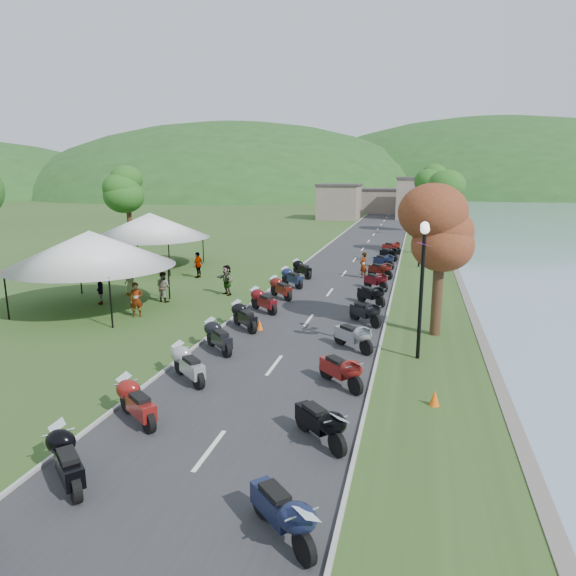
# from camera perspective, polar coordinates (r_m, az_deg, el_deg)

# --- Properties ---
(road) EXTENTS (7.00, 120.00, 0.02)m
(road) POSITION_cam_1_polar(r_m,az_deg,el_deg) (41.59, 7.41, 3.13)
(road) COLOR #2E2E30
(road) RESTS_ON ground
(hills_backdrop) EXTENTS (360.00, 120.00, 76.00)m
(hills_backdrop) POSITION_cam_1_polar(r_m,az_deg,el_deg) (200.94, 12.96, 10.32)
(hills_backdrop) COLOR #285621
(hills_backdrop) RESTS_ON ground
(far_building) EXTENTS (18.00, 16.00, 5.00)m
(far_building) POSITION_cam_1_polar(r_m,az_deg,el_deg) (86.14, 9.75, 9.56)
(far_building) COLOR gray
(far_building) RESTS_ON ground
(moto_row_left) EXTENTS (2.60, 35.44, 1.10)m
(moto_row_left) POSITION_cam_1_polar(r_m,az_deg,el_deg) (18.77, -9.27, -6.90)
(moto_row_left) COLOR #331411
(moto_row_left) RESTS_ON ground
(moto_row_right) EXTENTS (2.60, 46.44, 1.10)m
(moto_row_right) POSITION_cam_1_polar(r_m,az_deg,el_deg) (23.78, 8.44, -2.69)
(moto_row_right) COLOR #331411
(moto_row_right) RESTS_ON ground
(vendor_tent_main) EXTENTS (5.55, 5.55, 4.00)m
(vendor_tent_main) POSITION_cam_1_polar(r_m,az_deg,el_deg) (27.73, -20.92, 1.86)
(vendor_tent_main) COLOR silver
(vendor_tent_main) RESTS_ON ground
(vendor_tent_side) EXTENTS (5.69, 5.69, 4.00)m
(vendor_tent_side) POSITION_cam_1_polar(r_m,az_deg,el_deg) (39.05, -14.97, 5.15)
(vendor_tent_side) COLOR silver
(vendor_tent_side) RESTS_ON ground
(tree_lakeside) EXTENTS (2.61, 2.61, 7.26)m
(tree_lakeside) POSITION_cam_1_polar(r_m,az_deg,el_deg) (22.19, 16.54, 3.96)
(tree_lakeside) COLOR #2B691F
(tree_lakeside) RESTS_ON ground
(pedestrian_a) EXTENTS (0.76, 0.69, 1.69)m
(pedestrian_a) POSITION_cam_1_polar(r_m,az_deg,el_deg) (25.91, -16.38, -3.07)
(pedestrian_a) COLOR slate
(pedestrian_a) RESTS_ON ground
(pedestrian_b) EXTENTS (0.90, 0.66, 1.65)m
(pedestrian_b) POSITION_cam_1_polar(r_m,az_deg,el_deg) (28.58, -13.62, -1.46)
(pedestrian_b) COLOR slate
(pedestrian_b) RESTS_ON ground
(pedestrian_c) EXTENTS (1.04, 1.16, 1.72)m
(pedestrian_c) POSITION_cam_1_polar(r_m,az_deg,el_deg) (28.98, -20.15, -1.69)
(pedestrian_c) COLOR slate
(pedestrian_c) RESTS_ON ground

